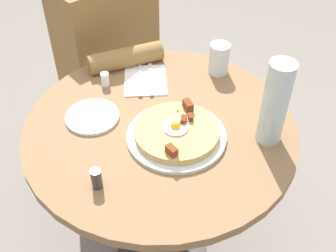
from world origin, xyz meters
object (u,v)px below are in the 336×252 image
(bread_plate, at_px, (92,117))
(water_glass, at_px, (219,59))
(dining_table, at_px, (161,163))
(pepper_shaker, at_px, (96,179))
(salt_shaker, at_px, (105,79))
(pizza_plate, at_px, (176,136))
(fork, at_px, (151,79))
(breakfast_pizza, at_px, (176,131))
(person_seated, at_px, (110,73))
(water_bottle, at_px, (275,104))
(knife, at_px, (140,79))

(bread_plate, distance_m, water_glass, 0.47)
(dining_table, xyz_separation_m, pepper_shaker, (-0.27, -0.08, 0.20))
(salt_shaker, bearing_deg, water_glass, -29.19)
(bread_plate, height_order, water_glass, water_glass)
(pizza_plate, distance_m, fork, 0.29)
(breakfast_pizza, distance_m, pepper_shaker, 0.27)
(water_glass, bearing_deg, fork, 151.82)
(person_seated, bearing_deg, pizza_plate, -106.74)
(dining_table, bearing_deg, water_bottle, -51.02)
(person_seated, bearing_deg, knife, -106.33)
(bread_plate, relative_size, knife, 0.90)
(dining_table, bearing_deg, bread_plate, 131.47)
(breakfast_pizza, bearing_deg, bread_plate, 120.82)
(water_glass, xyz_separation_m, water_bottle, (-0.12, -0.32, 0.07))
(person_seated, bearing_deg, water_bottle, -89.74)
(knife, relative_size, salt_shaker, 3.85)
(water_glass, bearing_deg, water_bottle, -111.15)
(bread_plate, xyz_separation_m, pepper_shaker, (-0.13, -0.23, 0.02))
(dining_table, height_order, water_glass, water_glass)
(bread_plate, distance_m, pepper_shaker, 0.27)
(breakfast_pizza, xyz_separation_m, salt_shaker, (-0.01, 0.34, -0.00))
(water_glass, height_order, water_bottle, water_bottle)
(fork, height_order, water_glass, water_glass)
(person_seated, height_order, fork, person_seated)
(fork, distance_m, water_bottle, 0.46)
(breakfast_pizza, height_order, fork, breakfast_pizza)
(pizza_plate, relative_size, salt_shaker, 6.12)
(pizza_plate, bearing_deg, breakfast_pizza, 11.82)
(fork, xyz_separation_m, knife, (-0.03, 0.02, 0.00))
(knife, height_order, pepper_shaker, pepper_shaker)
(knife, xyz_separation_m, water_glass, (0.24, -0.13, 0.05))
(knife, distance_m, water_bottle, 0.48)
(bread_plate, distance_m, salt_shaker, 0.17)
(knife, bearing_deg, pizza_plate, -160.39)
(dining_table, bearing_deg, salt_shaker, 93.07)
(pizza_plate, height_order, knife, pizza_plate)
(breakfast_pizza, height_order, knife, breakfast_pizza)
(breakfast_pizza, height_order, pepper_shaker, breakfast_pizza)
(dining_table, relative_size, person_seated, 0.72)
(person_seated, bearing_deg, fork, -101.45)
(person_seated, distance_m, pizza_plate, 0.72)
(person_seated, xyz_separation_m, water_glass, (0.13, -0.50, 0.27))
(fork, xyz_separation_m, pepper_shaker, (-0.39, -0.27, 0.02))
(bread_plate, bearing_deg, person_seated, 51.85)
(fork, bearing_deg, pizza_plate, -167.17)
(breakfast_pizza, relative_size, knife, 1.35)
(pizza_plate, bearing_deg, fork, 65.95)
(pizza_plate, distance_m, salt_shaker, 0.34)
(person_seated, relative_size, pizza_plate, 3.97)
(breakfast_pizza, relative_size, bread_plate, 1.49)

